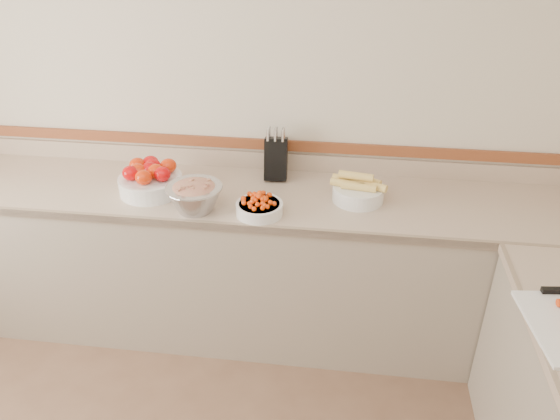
# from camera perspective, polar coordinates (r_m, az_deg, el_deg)

# --- Properties ---
(back_wall) EXTENTS (4.00, 0.00, 4.00)m
(back_wall) POSITION_cam_1_polar(r_m,az_deg,el_deg) (3.04, -5.04, 11.46)
(back_wall) COLOR beige
(back_wall) RESTS_ON ground_plane
(counter_back) EXTENTS (4.00, 0.65, 1.08)m
(counter_back) POSITION_cam_1_polar(r_m,az_deg,el_deg) (3.14, -5.58, -5.27)
(counter_back) COLOR #C2A78D
(counter_back) RESTS_ON ground_plane
(knife_block) EXTENTS (0.13, 0.16, 0.30)m
(knife_block) POSITION_cam_1_polar(r_m,az_deg,el_deg) (2.99, -0.42, 5.51)
(knife_block) COLOR black
(knife_block) RESTS_ON counter_back
(tomato_bowl) EXTENTS (0.33, 0.33, 0.16)m
(tomato_bowl) POSITION_cam_1_polar(r_m,az_deg,el_deg) (2.94, -13.41, 3.20)
(tomato_bowl) COLOR white
(tomato_bowl) RESTS_ON counter_back
(cherry_tomato_bowl) EXTENTS (0.23, 0.23, 0.12)m
(cherry_tomato_bowl) POSITION_cam_1_polar(r_m,az_deg,el_deg) (2.67, -2.17, 0.38)
(cherry_tomato_bowl) COLOR white
(cherry_tomato_bowl) RESTS_ON counter_back
(corn_bowl) EXTENTS (0.29, 0.26, 0.16)m
(corn_bowl) POSITION_cam_1_polar(r_m,az_deg,el_deg) (2.82, 8.16, 2.07)
(corn_bowl) COLOR white
(corn_bowl) RESTS_ON counter_back
(rhubarb_bowl) EXTENTS (0.28, 0.28, 0.16)m
(rhubarb_bowl) POSITION_cam_1_polar(r_m,az_deg,el_deg) (2.72, -8.93, 1.54)
(rhubarb_bowl) COLOR #B2B2BA
(rhubarb_bowl) RESTS_ON counter_back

